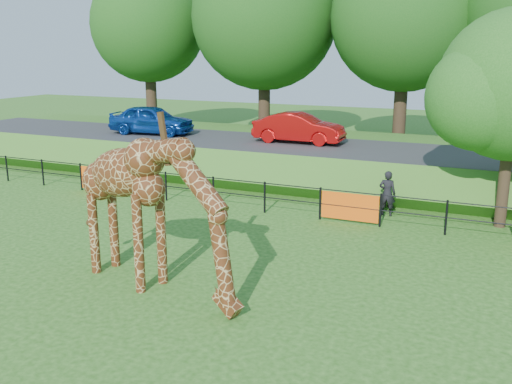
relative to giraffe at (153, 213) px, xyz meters
The scene contains 9 objects.
ground 2.14m from the giraffe, 99.92° to the right, with size 90.00×90.00×0.00m, color #235415.
giraffe is the anchor object (origin of this frame).
perimeter_fence 7.10m from the giraffe, 91.48° to the left, with size 28.07×0.10×1.10m, color black, non-canonical shape.
embankment 14.52m from the giraffe, 90.71° to the left, with size 40.00×9.00×1.30m, color #235415.
road 12.98m from the giraffe, 90.80° to the left, with size 40.00×5.00×0.12m, color #2A2A2D.
car_blue 15.72m from the giraffe, 124.12° to the left, with size 1.68×4.17×1.42m, color #1447AA.
car_red 13.49m from the giraffe, 95.43° to the left, with size 1.41×4.05×1.33m, color #BC0E0D.
visitor 9.21m from the giraffe, 65.83° to the left, with size 0.57×0.37×1.55m, color black.
bg_tree_line 21.70m from the giraffe, 85.34° to the left, with size 37.30×8.80×11.82m.
Camera 1 is at (7.43, -9.50, 5.55)m, focal length 40.00 mm.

